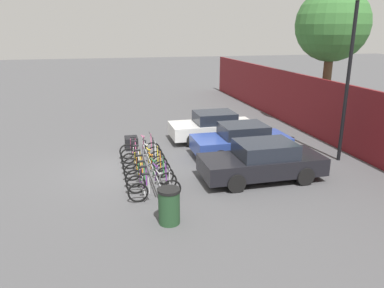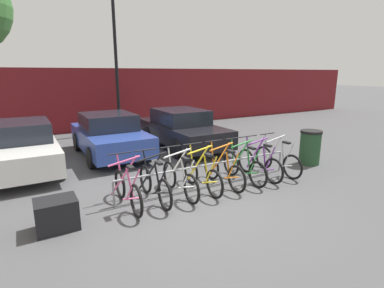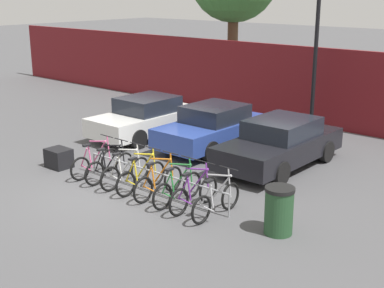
{
  "view_description": "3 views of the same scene",
  "coord_description": "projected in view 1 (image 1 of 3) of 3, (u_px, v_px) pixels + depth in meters",
  "views": [
    {
      "loc": [
        13.68,
        -0.94,
        5.2
      ],
      "look_at": [
        1.22,
        2.15,
        1.26
      ],
      "focal_mm": 35.0,
      "sensor_mm": 36.0,
      "label": 1
    },
    {
      "loc": [
        -3.05,
        -5.1,
        2.7
      ],
      "look_at": [
        0.56,
        1.15,
        0.98
      ],
      "focal_mm": 28.0,
      "sensor_mm": 36.0,
      "label": 2
    },
    {
      "loc": [
        9.78,
        -8.28,
        4.97
      ],
      "look_at": [
        1.04,
        1.84,
        1.07
      ],
      "focal_mm": 50.0,
      "sensor_mm": 36.0,
      "label": 3
    }
  ],
  "objects": [
    {
      "name": "tree_behind_hoarding",
      "position": [
        332.0,
        25.0,
        19.83
      ],
      "size": [
        3.89,
        3.89,
        7.4
      ],
      "color": "brown",
      "rests_on": "ground"
    },
    {
      "name": "bicycle_orange",
      "position": [
        147.0,
        169.0,
        13.45
      ],
      "size": [
        0.68,
        1.71,
        1.05
      ],
      "rotation": [
        0.0,
        0.0,
        0.06
      ],
      "color": "black",
      "rests_on": "ground"
    },
    {
      "name": "bike_rack",
      "position": [
        150.0,
        163.0,
        13.72
      ],
      "size": [
        4.77,
        0.04,
        0.57
      ],
      "color": "gray",
      "rests_on": "ground"
    },
    {
      "name": "car_blue",
      "position": [
        241.0,
        140.0,
        15.84
      ],
      "size": [
        1.91,
        4.05,
        1.4
      ],
      "color": "#2D479E",
      "rests_on": "ground"
    },
    {
      "name": "cargo_crate",
      "position": [
        131.0,
        143.0,
        16.93
      ],
      "size": [
        0.7,
        0.56,
        0.55
      ],
      "primitive_type": "cube",
      "color": "black",
      "rests_on": "ground"
    },
    {
      "name": "ground_plane",
      "position": [
        130.0,
        170.0,
        14.44
      ],
      "size": [
        120.0,
        120.0,
        0.0
      ],
      "primitive_type": "plane",
      "color": "#4C4C4F"
    },
    {
      "name": "bicycle_black",
      "position": [
        142.0,
        154.0,
        15.13
      ],
      "size": [
        0.68,
        1.71,
        1.05
      ],
      "rotation": [
        0.0,
        0.0,
        0.03
      ],
      "color": "black",
      "rests_on": "ground"
    },
    {
      "name": "car_black",
      "position": [
        262.0,
        161.0,
        13.37
      ],
      "size": [
        1.91,
        4.38,
        1.4
      ],
      "color": "black",
      "rests_on": "ground"
    },
    {
      "name": "bicycle_yellow",
      "position": [
        145.0,
        164.0,
        14.02
      ],
      "size": [
        0.68,
        1.71,
        1.05
      ],
      "rotation": [
        0.0,
        0.0,
        0.04
      ],
      "color": "black",
      "rests_on": "ground"
    },
    {
      "name": "bicycle_silver",
      "position": [
        155.0,
        189.0,
        11.76
      ],
      "size": [
        0.68,
        1.71,
        1.05
      ],
      "rotation": [
        0.0,
        0.0,
        0.04
      ],
      "color": "black",
      "rests_on": "ground"
    },
    {
      "name": "bicycle_green",
      "position": [
        150.0,
        176.0,
        12.86
      ],
      "size": [
        0.68,
        1.71,
        1.05
      ],
      "rotation": [
        0.0,
        0.0,
        0.02
      ],
      "color": "black",
      "rests_on": "ground"
    },
    {
      "name": "bicycle_white",
      "position": [
        143.0,
        159.0,
        14.56
      ],
      "size": [
        0.68,
        1.71,
        1.05
      ],
      "rotation": [
        0.0,
        0.0,
        0.06
      ],
      "color": "black",
      "rests_on": "ground"
    },
    {
      "name": "lamp_post",
      "position": [
        349.0,
        73.0,
        14.5
      ],
      "size": [
        0.24,
        0.44,
        6.48
      ],
      "color": "black",
      "rests_on": "ground"
    },
    {
      "name": "car_white",
      "position": [
        213.0,
        126.0,
        18.15
      ],
      "size": [
        1.91,
        4.08,
        1.4
      ],
      "color": "silver",
      "rests_on": "ground"
    },
    {
      "name": "bicycle_pink",
      "position": [
        140.0,
        149.0,
        15.68
      ],
      "size": [
        0.68,
        1.71,
        1.05
      ],
      "rotation": [
        0.0,
        0.0,
        0.0
      ],
      "color": "black",
      "rests_on": "ground"
    },
    {
      "name": "trash_bin",
      "position": [
        169.0,
        206.0,
        10.35
      ],
      "size": [
        0.63,
        0.63,
        1.03
      ],
      "color": "#234728",
      "rests_on": "ground"
    },
    {
      "name": "hoarding_wall",
      "position": [
        350.0,
        120.0,
        16.19
      ],
      "size": [
        36.0,
        0.16,
        2.92
      ],
      "primitive_type": "cube",
      "color": "maroon",
      "rests_on": "ground"
    },
    {
      "name": "bicycle_purple",
      "position": [
        152.0,
        181.0,
        12.38
      ],
      "size": [
        0.68,
        1.71,
        1.05
      ],
      "rotation": [
        0.0,
        0.0,
        0.04
      ],
      "color": "black",
      "rests_on": "ground"
    }
  ]
}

